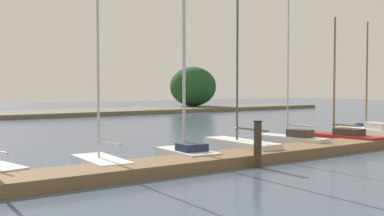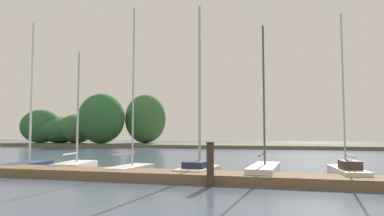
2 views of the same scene
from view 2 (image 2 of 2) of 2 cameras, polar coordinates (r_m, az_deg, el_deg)
The scene contains 9 objects.
dock_pier at distance 13.76m, azimuth 5.14°, elevation -11.22°, with size 31.67×1.80×0.35m.
far_shore at distance 47.76m, azimuth -5.06°, elevation -3.21°, with size 74.77×8.33×7.40m.
sailboat_1 at distance 20.44m, azimuth -25.12°, elevation -7.74°, with size 1.39×3.44×7.90m.
sailboat_2 at distance 19.02m, azimuth -18.38°, elevation -8.62°, with size 1.87×3.25×6.10m.
sailboat_3 at distance 16.68m, azimuth -9.84°, elevation -9.36°, with size 1.33×3.19×7.88m.
sailboat_4 at distance 15.33m, azimuth 1.09°, elevation -9.50°, with size 1.49×3.06×7.57m.
sailboat_5 at distance 15.13m, azimuth 11.75°, elevation -9.87°, with size 1.18×3.99×6.52m.
sailboat_6 at distance 15.39m, azimuth 23.90°, elevation -9.45°, with size 1.24×3.64×6.83m.
mooring_piling_1 at distance 12.55m, azimuth 2.98°, elevation -9.11°, with size 0.30×0.30×1.56m.
Camera 2 is at (2.53, -1.02, 1.90)m, focal length 32.73 mm.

